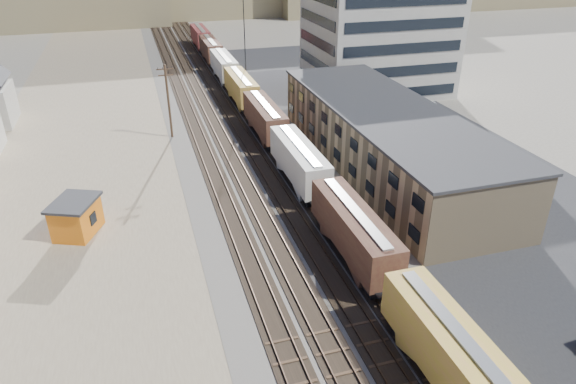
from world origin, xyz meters
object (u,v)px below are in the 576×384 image
object	(u,v)px
freight_train	(252,101)
utility_pole_north	(168,100)
parked_car_blue	(351,98)
maintenance_shed	(76,217)
parked_car_white	(507,221)

from	to	relation	value
freight_train	utility_pole_north	bearing A→B (deg)	-161.13
utility_pole_north	freight_train	bearing A→B (deg)	18.87
freight_train	utility_pole_north	distance (m)	13.24
utility_pole_north	parked_car_blue	size ratio (longest dim) A/B	1.72
freight_train	utility_pole_north	world-z (taller)	utility_pole_north
maintenance_shed	parked_car_blue	size ratio (longest dim) A/B	0.99
parked_car_white	parked_car_blue	size ratio (longest dim) A/B	0.82
freight_train	parked_car_blue	xyz separation A→B (m)	(17.33, 3.16, -1.99)
maintenance_shed	freight_train	bearing A→B (deg)	49.34
parked_car_white	parked_car_blue	world-z (taller)	parked_car_blue
parked_car_white	utility_pole_north	bearing A→B (deg)	144.31
parked_car_white	freight_train	bearing A→B (deg)	127.16
freight_train	maintenance_shed	xyz separation A→B (m)	(-23.12, -26.92, -1.04)
utility_pole_north	maintenance_shed	distance (m)	25.40
parked_car_white	parked_car_blue	xyz separation A→B (m)	(1.24, 40.94, 0.03)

